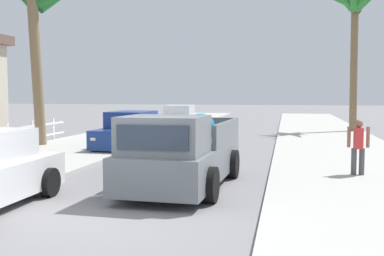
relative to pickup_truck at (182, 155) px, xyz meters
The scene contains 11 objects.
ground_plane 3.38m from the pickup_truck, 101.99° to the right, with size 160.00×160.00×0.00m, color slate.
sidewalk_left 10.54m from the pickup_truck, 123.27° to the left, with size 4.79×60.00×0.12m, color #B2AFA8.
sidewalk_right 9.86m from the pickup_truck, 63.39° to the left, with size 4.79×60.00×0.12m, color #B2AFA8.
curb_left 10.03m from the pickup_truck, 118.51° to the left, with size 0.16×60.00×0.10m, color silver.
curb_right 9.46m from the pickup_truck, 68.79° to the left, with size 0.16×60.00×0.10m, color silver.
pickup_truck is the anchor object (origin of this frame).
car_right_near 7.97m from the pickup_truck, 117.54° to the left, with size 2.20×4.33×1.54m.
car_left_mid 17.04m from the pickup_truck, 103.14° to the left, with size 2.14×4.31×1.54m.
palm_tree_right_fore 18.98m from the pickup_truck, 70.24° to the left, with size 3.33×3.83×8.15m.
palm_tree_right_mid 11.27m from the pickup_truck, 137.85° to the left, with size 3.87×3.35×7.15m.
pedestrian 4.76m from the pickup_truck, 25.23° to the left, with size 0.57×0.39×1.59m.
Camera 1 is at (3.11, -7.63, 2.29)m, focal length 43.81 mm.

